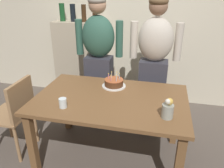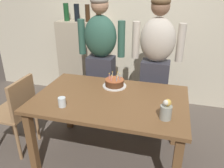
{
  "view_description": "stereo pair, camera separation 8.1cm",
  "coord_description": "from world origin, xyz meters",
  "px_view_note": "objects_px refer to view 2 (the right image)",
  "views": [
    {
      "loc": [
        0.46,
        -1.91,
        1.76
      ],
      "look_at": [
        -0.01,
        0.11,
        0.84
      ],
      "focal_mm": 35.7,
      "sensor_mm": 36.0,
      "label": 1
    },
    {
      "loc": [
        0.54,
        -1.89,
        1.76
      ],
      "look_at": [
        -0.01,
        0.11,
        0.84
      ],
      "focal_mm": 35.7,
      "sensor_mm": 36.0,
      "label": 2
    }
  ],
  "objects_px": {
    "person_woman_cardigan": "(156,65)",
    "flower_vase": "(166,110)",
    "birthday_cake": "(114,83)",
    "person_man_bearded": "(101,60)",
    "water_glass_near": "(62,102)",
    "dining_chair": "(17,109)"
  },
  "relations": [
    {
      "from": "water_glass_near",
      "to": "person_man_bearded",
      "type": "bearing_deg",
      "value": 87.37
    },
    {
      "from": "person_man_bearded",
      "to": "dining_chair",
      "type": "xyz_separation_m",
      "value": [
        -0.7,
        -0.85,
        -0.36
      ]
    },
    {
      "from": "water_glass_near",
      "to": "dining_chair",
      "type": "relative_size",
      "value": 0.1
    },
    {
      "from": "water_glass_near",
      "to": "person_man_bearded",
      "type": "height_order",
      "value": "person_man_bearded"
    },
    {
      "from": "flower_vase",
      "to": "dining_chair",
      "type": "height_order",
      "value": "flower_vase"
    },
    {
      "from": "flower_vase",
      "to": "person_woman_cardigan",
      "type": "bearing_deg",
      "value": 100.4
    },
    {
      "from": "birthday_cake",
      "to": "flower_vase",
      "type": "xyz_separation_m",
      "value": [
        0.57,
        -0.51,
        0.04
      ]
    },
    {
      "from": "person_man_bearded",
      "to": "dining_chair",
      "type": "distance_m",
      "value": 1.16
    },
    {
      "from": "dining_chair",
      "to": "person_man_bearded",
      "type": "bearing_deg",
      "value": 140.63
    },
    {
      "from": "birthday_cake",
      "to": "dining_chair",
      "type": "height_order",
      "value": "birthday_cake"
    },
    {
      "from": "birthday_cake",
      "to": "person_man_bearded",
      "type": "distance_m",
      "value": 0.56
    },
    {
      "from": "birthday_cake",
      "to": "person_man_bearded",
      "type": "bearing_deg",
      "value": 123.55
    },
    {
      "from": "person_woman_cardigan",
      "to": "flower_vase",
      "type": "bearing_deg",
      "value": 100.4
    },
    {
      "from": "water_glass_near",
      "to": "person_woman_cardigan",
      "type": "relative_size",
      "value": 0.05
    },
    {
      "from": "water_glass_near",
      "to": "dining_chair",
      "type": "bearing_deg",
      "value": 166.29
    },
    {
      "from": "birthday_cake",
      "to": "flower_vase",
      "type": "distance_m",
      "value": 0.77
    },
    {
      "from": "person_woman_cardigan",
      "to": "water_glass_near",
      "type": "bearing_deg",
      "value": 53.54
    },
    {
      "from": "birthday_cake",
      "to": "water_glass_near",
      "type": "distance_m",
      "value": 0.65
    },
    {
      "from": "water_glass_near",
      "to": "flower_vase",
      "type": "relative_size",
      "value": 0.49
    },
    {
      "from": "water_glass_near",
      "to": "person_woman_cardigan",
      "type": "xyz_separation_m",
      "value": [
        0.75,
        1.01,
        0.09
      ]
    },
    {
      "from": "dining_chair",
      "to": "flower_vase",
      "type": "bearing_deg",
      "value": 85.67
    },
    {
      "from": "person_man_bearded",
      "to": "water_glass_near",
      "type": "bearing_deg",
      "value": 87.37
    }
  ]
}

